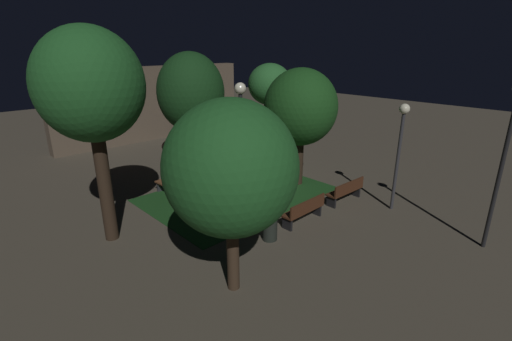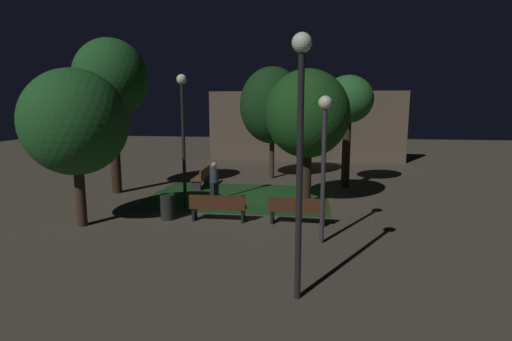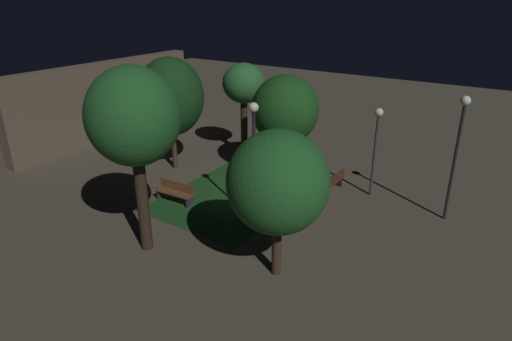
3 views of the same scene
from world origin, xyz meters
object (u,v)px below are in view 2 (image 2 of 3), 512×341
(trash_bin, at_px, (168,207))
(tree_near_wall, at_px, (111,80))
(lamp_post_path_center, at_px, (324,143))
(tree_lawn_side, at_px, (75,123))
(pedestrian, at_px, (214,182))
(bench_by_lamp, at_px, (202,177))
(tree_back_right, at_px, (272,106))
(tree_left_canopy, at_px, (348,101))
(bench_corner, at_px, (218,207))
(tree_right_canopy, at_px, (307,114))
(lamp_post_plaza_east, at_px, (300,126))
(lamp_post_plaza_west, at_px, (183,119))
(bench_front_right, at_px, (298,210))

(trash_bin, bearing_deg, tree_near_wall, 135.57)
(lamp_post_path_center, distance_m, trash_bin, 5.67)
(tree_lawn_side, height_order, lamp_post_path_center, tree_lawn_side)
(trash_bin, height_order, pedestrian, pedestrian)
(bench_by_lamp, height_order, tree_back_right, tree_back_right)
(tree_left_canopy, xyz_separation_m, lamp_post_path_center, (-1.20, -7.62, -1.12))
(tree_back_right, relative_size, tree_near_wall, 0.87)
(bench_corner, height_order, tree_left_canopy, tree_left_canopy)
(tree_left_canopy, xyz_separation_m, trash_bin, (-6.13, -6.05, -3.44))
(tree_right_canopy, distance_m, tree_back_right, 5.63)
(pedestrian, bearing_deg, tree_lawn_side, -136.74)
(tree_left_canopy, distance_m, tree_lawn_side, 11.10)
(lamp_post_path_center, bearing_deg, bench_by_lamp, 127.89)
(lamp_post_plaza_east, bearing_deg, tree_left_canopy, 81.00)
(tree_back_right, height_order, lamp_post_path_center, tree_back_right)
(bench_by_lamp, bearing_deg, tree_left_canopy, 7.74)
(tree_back_right, relative_size, trash_bin, 6.76)
(tree_near_wall, xyz_separation_m, trash_bin, (3.58, -3.51, -4.30))
(bench_by_lamp, height_order, tree_near_wall, tree_near_wall)
(bench_by_lamp, relative_size, lamp_post_plaza_east, 0.37)
(lamp_post_path_center, bearing_deg, pedestrian, 136.48)
(pedestrian, bearing_deg, tree_near_wall, 163.53)
(lamp_post_path_center, bearing_deg, tree_right_canopy, 97.16)
(lamp_post_plaza_west, relative_size, pedestrian, 2.95)
(bench_corner, xyz_separation_m, trash_bin, (-1.69, 0.01, -0.07))
(tree_back_right, bearing_deg, bench_front_right, -78.37)
(bench_by_lamp, bearing_deg, tree_lawn_side, -108.32)
(tree_lawn_side, xyz_separation_m, lamp_post_plaza_west, (2.49, 2.50, 0.03))
(lamp_post_plaza_west, bearing_deg, tree_left_canopy, 37.45)
(trash_bin, bearing_deg, bench_by_lamp, 93.47)
(tree_right_canopy, bearing_deg, tree_back_right, 108.90)
(tree_lawn_side, bearing_deg, bench_by_lamp, 71.68)
(bench_front_right, xyz_separation_m, tree_lawn_side, (-6.60, -1.04, 2.69))
(bench_corner, height_order, pedestrian, pedestrian)
(bench_front_right, xyz_separation_m, tree_left_canopy, (1.91, 6.07, 3.37))
(bench_corner, distance_m, bench_by_lamp, 5.56)
(tree_right_canopy, bearing_deg, trash_bin, -149.64)
(bench_corner, xyz_separation_m, bench_by_lamp, (-2.00, 5.19, 0.00))
(lamp_post_plaza_east, height_order, pedestrian, lamp_post_plaza_east)
(bench_front_right, distance_m, lamp_post_plaza_east, 5.56)
(bench_front_right, xyz_separation_m, tree_back_right, (-1.63, 7.92, 3.18))
(lamp_post_plaza_west, distance_m, trash_bin, 3.15)
(tree_left_canopy, distance_m, pedestrian, 7.09)
(trash_bin, bearing_deg, pedestrian, 64.50)
(lamp_post_plaza_east, bearing_deg, lamp_post_plaza_west, 124.56)
(tree_lawn_side, height_order, lamp_post_plaza_west, tree_lawn_side)
(tree_lawn_side, bearing_deg, tree_left_canopy, 39.88)
(pedestrian, bearing_deg, bench_front_right, -34.07)
(trash_bin, bearing_deg, tree_back_right, 71.85)
(tree_right_canopy, xyz_separation_m, lamp_post_plaza_west, (-4.30, -1.14, -0.15))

